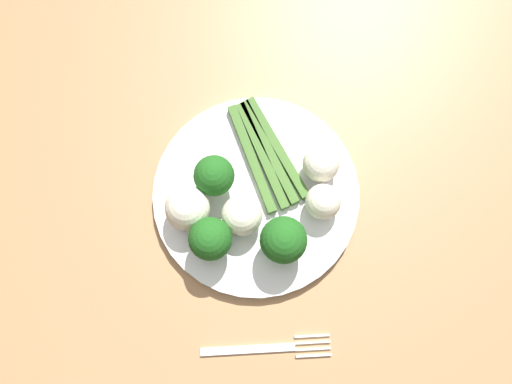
{
  "coord_description": "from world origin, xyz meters",
  "views": [
    {
      "loc": [
        0.2,
        -0.02,
        1.46
      ],
      "look_at": [
        0.02,
        -0.01,
        0.77
      ],
      "focal_mm": 38.03,
      "sensor_mm": 36.0,
      "label": 1
    }
  ],
  "objects_px": {
    "broccoli_front": "(210,239)",
    "cauliflower_back": "(321,164)",
    "asparagus_bundle": "(265,153)",
    "broccoli_near_center": "(214,177)",
    "fork": "(268,348)",
    "cauliflower_right": "(187,208)",
    "broccoli_back_right": "(283,240)",
    "plate": "(256,194)",
    "cauliflower_near_fork": "(242,215)",
    "cauliflower_mid": "(323,202)",
    "dining_table": "(262,202)"
  },
  "relations": [
    {
      "from": "cauliflower_mid",
      "to": "cauliflower_back",
      "type": "height_order",
      "value": "cauliflower_back"
    },
    {
      "from": "asparagus_bundle",
      "to": "broccoli_near_center",
      "type": "height_order",
      "value": "broccoli_near_center"
    },
    {
      "from": "asparagus_bundle",
      "to": "dining_table",
      "type": "bearing_deg",
      "value": -26.84
    },
    {
      "from": "asparagus_bundle",
      "to": "cauliflower_back",
      "type": "bearing_deg",
      "value": 49.73
    },
    {
      "from": "broccoli_front",
      "to": "cauliflower_mid",
      "type": "distance_m",
      "value": 0.15
    },
    {
      "from": "cauliflower_back",
      "to": "fork",
      "type": "relative_size",
      "value": 0.3
    },
    {
      "from": "broccoli_near_center",
      "to": "broccoli_front",
      "type": "bearing_deg",
      "value": -5.05
    },
    {
      "from": "broccoli_front",
      "to": "fork",
      "type": "distance_m",
      "value": 0.16
    },
    {
      "from": "broccoli_front",
      "to": "cauliflower_near_fork",
      "type": "bearing_deg",
      "value": 127.07
    },
    {
      "from": "plate",
      "to": "cauliflower_near_fork",
      "type": "bearing_deg",
      "value": -29.01
    },
    {
      "from": "broccoli_back_right",
      "to": "cauliflower_back",
      "type": "distance_m",
      "value": 0.12
    },
    {
      "from": "asparagus_bundle",
      "to": "fork",
      "type": "height_order",
      "value": "asparagus_bundle"
    },
    {
      "from": "broccoli_front",
      "to": "fork",
      "type": "bearing_deg",
      "value": 25.88
    },
    {
      "from": "broccoli_near_center",
      "to": "cauliflower_back",
      "type": "bearing_deg",
      "value": 96.22
    },
    {
      "from": "plate",
      "to": "broccoli_front",
      "type": "relative_size",
      "value": 4.13
    },
    {
      "from": "broccoli_front",
      "to": "cauliflower_back",
      "type": "xyz_separation_m",
      "value": [
        -0.09,
        0.15,
        -0.01
      ]
    },
    {
      "from": "broccoli_near_center",
      "to": "cauliflower_near_fork",
      "type": "height_order",
      "value": "broccoli_near_center"
    },
    {
      "from": "cauliflower_back",
      "to": "cauliflower_near_fork",
      "type": "bearing_deg",
      "value": -58.79
    },
    {
      "from": "broccoli_near_center",
      "to": "asparagus_bundle",
      "type": "bearing_deg",
      "value": 120.56
    },
    {
      "from": "cauliflower_right",
      "to": "fork",
      "type": "relative_size",
      "value": 0.35
    },
    {
      "from": "dining_table",
      "to": "cauliflower_mid",
      "type": "distance_m",
      "value": 0.16
    },
    {
      "from": "asparagus_bundle",
      "to": "cauliflower_right",
      "type": "relative_size",
      "value": 2.86
    },
    {
      "from": "cauliflower_right",
      "to": "cauliflower_back",
      "type": "bearing_deg",
      "value": 106.51
    },
    {
      "from": "cauliflower_back",
      "to": "fork",
      "type": "bearing_deg",
      "value": -19.44
    },
    {
      "from": "cauliflower_near_fork",
      "to": "fork",
      "type": "relative_size",
      "value": 0.32
    },
    {
      "from": "broccoli_back_right",
      "to": "cauliflower_near_fork",
      "type": "distance_m",
      "value": 0.06
    },
    {
      "from": "dining_table",
      "to": "broccoli_near_center",
      "type": "distance_m",
      "value": 0.17
    },
    {
      "from": "cauliflower_near_fork",
      "to": "cauliflower_back",
      "type": "xyz_separation_m",
      "value": [
        -0.06,
        0.11,
        -0.0
      ]
    },
    {
      "from": "cauliflower_mid",
      "to": "cauliflower_back",
      "type": "xyz_separation_m",
      "value": [
        -0.05,
        0.0,
        0.0
      ]
    },
    {
      "from": "plate",
      "to": "cauliflower_right",
      "type": "distance_m",
      "value": 0.1
    },
    {
      "from": "asparagus_bundle",
      "to": "cauliflower_right",
      "type": "distance_m",
      "value": 0.13
    },
    {
      "from": "asparagus_bundle",
      "to": "plate",
      "type": "bearing_deg",
      "value": -36.55
    },
    {
      "from": "cauliflower_near_fork",
      "to": "cauliflower_right",
      "type": "distance_m",
      "value": 0.07
    },
    {
      "from": "dining_table",
      "to": "broccoli_front",
      "type": "bearing_deg",
      "value": -40.96
    },
    {
      "from": "cauliflower_right",
      "to": "fork",
      "type": "xyz_separation_m",
      "value": [
        0.18,
        0.09,
        -0.04
      ]
    },
    {
      "from": "plate",
      "to": "broccoli_front",
      "type": "height_order",
      "value": "broccoli_front"
    },
    {
      "from": "asparagus_bundle",
      "to": "cauliflower_back",
      "type": "xyz_separation_m",
      "value": [
        0.02,
        0.07,
        0.02
      ]
    },
    {
      "from": "broccoli_front",
      "to": "cauliflower_near_fork",
      "type": "xyz_separation_m",
      "value": [
        -0.03,
        0.04,
        -0.01
      ]
    },
    {
      "from": "cauliflower_mid",
      "to": "cauliflower_back",
      "type": "bearing_deg",
      "value": 178.88
    },
    {
      "from": "asparagus_bundle",
      "to": "cauliflower_right",
      "type": "xyz_separation_m",
      "value": [
        0.08,
        -0.1,
        0.02
      ]
    },
    {
      "from": "broccoli_front",
      "to": "cauliflower_near_fork",
      "type": "distance_m",
      "value": 0.05
    },
    {
      "from": "asparagus_bundle",
      "to": "fork",
      "type": "bearing_deg",
      "value": -23.56
    },
    {
      "from": "broccoli_front",
      "to": "cauliflower_right",
      "type": "distance_m",
      "value": 0.05
    },
    {
      "from": "cauliflower_near_fork",
      "to": "cauliflower_back",
      "type": "distance_m",
      "value": 0.12
    },
    {
      "from": "broccoli_back_right",
      "to": "broccoli_front",
      "type": "relative_size",
      "value": 1.08
    },
    {
      "from": "broccoli_front",
      "to": "cauliflower_back",
      "type": "height_order",
      "value": "broccoli_front"
    },
    {
      "from": "cauliflower_right",
      "to": "plate",
      "type": "bearing_deg",
      "value": 104.57
    },
    {
      "from": "broccoli_near_center",
      "to": "cauliflower_back",
      "type": "relative_size",
      "value": 1.33
    },
    {
      "from": "broccoli_back_right",
      "to": "broccoli_near_center",
      "type": "xyz_separation_m",
      "value": [
        -0.09,
        -0.08,
        -0.0
      ]
    },
    {
      "from": "broccoli_front",
      "to": "broccoli_back_right",
      "type": "bearing_deg",
      "value": 85.88
    }
  ]
}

